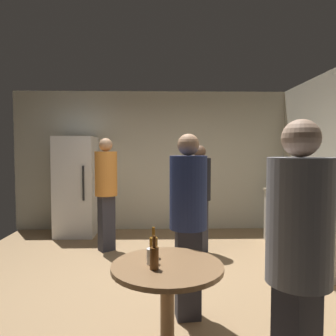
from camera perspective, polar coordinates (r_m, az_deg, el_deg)
ground_plane at (r=3.89m, az=-4.06°, el=-21.04°), size 5.20×5.20×0.10m
wall_back at (r=6.18m, az=-2.96°, el=1.31°), size 5.32×0.06×2.70m
refrigerator at (r=5.98m, az=-16.29°, el=-3.19°), size 0.70×0.68×1.80m
kitchen_counter at (r=5.03m, az=23.79°, el=-9.67°), size 0.64×1.95×0.90m
kettle at (r=4.53m, az=25.79°, el=-4.43°), size 0.24×0.17×0.18m
wine_bottle_on_counter at (r=5.31m, az=21.48°, el=-2.78°), size 0.08×0.08×0.31m
foreground_table at (r=2.37m, az=-0.12°, el=-19.45°), size 0.80×0.80×0.73m
beer_bottle_amber at (r=2.45m, az=-2.65°, el=-14.01°), size 0.06×0.06×0.23m
beer_bottle_brown at (r=2.22m, az=-2.51°, el=-15.86°), size 0.06×0.06×0.23m
plastic_cup_white at (r=2.33m, az=-2.89°, el=-15.68°), size 0.08×0.08×0.11m
person_in_orange_shirt at (r=4.92m, az=-11.16°, el=-3.04°), size 0.48×0.48×1.74m
person_in_gray_shirt at (r=1.86m, az=22.60°, el=-14.05°), size 0.47×0.47×1.70m
person_in_black_shirt at (r=4.78m, az=5.72°, el=-4.03°), size 0.48×0.48×1.63m
person_in_navy_shirt at (r=2.88m, az=3.68°, el=-7.85°), size 0.38×0.38×1.70m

